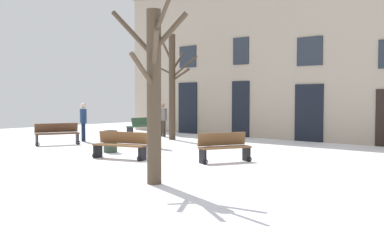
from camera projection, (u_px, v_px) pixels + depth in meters
The scene contains 12 objects.
ground_plane at pixel (150, 164), 13.38m from camera, with size 35.35×35.35×0.00m, color white.
building_facade at pixel (306, 49), 20.32m from camera, with size 22.09×0.60×7.99m.
tree_right_of_center at pixel (172, 84), 21.04m from camera, with size 2.37×1.83×4.79m.
tree_near_facade at pixel (154, 89), 10.16m from camera, with size 2.00×1.26×4.22m.
litter_bin at pixel (110, 141), 16.17m from camera, with size 0.50×0.50×0.76m.
bench_by_litter_bin at pixel (57, 134), 18.67m from camera, with size 1.11×1.77×0.89m.
bench_back_to_back_right at pixel (143, 126), 23.43m from camera, with size 0.55×1.77×0.92m.
bench_facing_shops at pixel (121, 145), 14.43m from camera, with size 1.86×0.95×0.85m.
bench_back_to_back_left at pixel (224, 147), 13.70m from camera, with size 1.09×1.64×0.88m.
person_by_shop_door at pixel (83, 120), 20.18m from camera, with size 0.44×0.36×1.68m.
person_near_bench at pixel (163, 118), 22.79m from camera, with size 0.42×0.30×1.63m.
person_crossing_plaza at pixel (157, 122), 17.60m from camera, with size 0.43×0.41×1.76m.
Camera 1 is at (9.69, -9.20, 1.92)m, focal length 43.26 mm.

